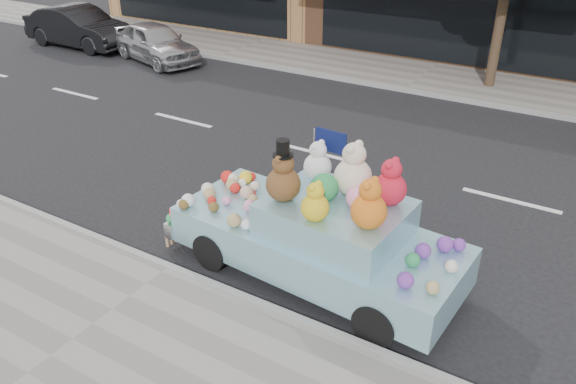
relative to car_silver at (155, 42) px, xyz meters
The scene contains 8 objects.
ground 9.12m from the car_silver, 24.26° to the right, with size 120.00×120.00×0.00m, color black.
near_sidewalk 13.19m from the car_silver, 50.98° to the right, with size 60.00×3.00×0.12m, color gray.
far_sidewalk 8.76m from the car_silver, 18.40° to the left, with size 60.00×3.00×0.12m, color gray.
near_kerb 12.06m from the car_silver, 46.49° to the right, with size 60.00×0.12×0.13m, color gray.
far_kerb 8.41m from the car_silver, ahead, with size 60.00×0.12×0.13m, color gray.
car_silver is the anchor object (origin of this frame).
car_dark 3.72m from the car_silver, behind, with size 1.52×4.36×1.43m, color black.
art_car 12.79m from the car_silver, 36.61° to the right, with size 4.60×2.07×2.26m.
Camera 1 is at (5.14, -10.03, 5.20)m, focal length 35.00 mm.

